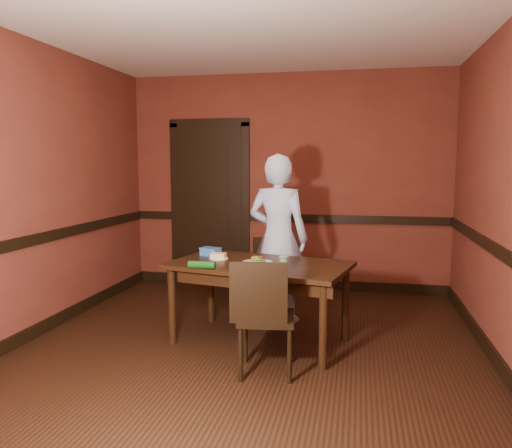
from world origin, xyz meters
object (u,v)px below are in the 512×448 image
at_px(sauce_jar, 284,262).
at_px(dining_table, 259,303).
at_px(chair_far, 262,277).
at_px(person, 278,238).
at_px(sandwich_plate, 257,262).
at_px(cheese_saucer, 219,256).
at_px(chair_near, 266,316).
at_px(food_tub, 210,252).

bearing_deg(sauce_jar, dining_table, 149.66).
height_order(chair_far, person, person).
xyz_separation_m(sandwich_plate, cheese_saucer, (-0.39, 0.15, 0.00)).
bearing_deg(cheese_saucer, chair_near, -51.58).
distance_m(dining_table, chair_near, 0.66).
relative_size(dining_table, sandwich_plate, 5.84).
height_order(dining_table, food_tub, food_tub).
height_order(chair_far, sauce_jar, same).
relative_size(sandwich_plate, cheese_saucer, 1.50).
relative_size(dining_table, sauce_jar, 16.58).
bearing_deg(chair_far, dining_table, -102.42).
height_order(person, food_tub, person).
relative_size(chair_far, cheese_saucer, 4.64).
relative_size(person, sauce_jar, 18.16).
bearing_deg(food_tub, person, 54.82).
xyz_separation_m(sauce_jar, food_tub, (-0.76, 0.38, -0.01)).
relative_size(dining_table, food_tub, 7.27).
relative_size(person, cheese_saucer, 9.60).
bearing_deg(food_tub, cheese_saucer, -30.93).
bearing_deg(chair_far, person, -52.15).
relative_size(chair_near, cheese_saucer, 5.10).
relative_size(chair_far, chair_near, 0.91).
bearing_deg(person, sauce_jar, 112.13).
bearing_deg(dining_table, sandwich_plate, -91.59).
bearing_deg(chair_near, sauce_jar, -103.88).
bearing_deg(sandwich_plate, food_tub, 150.53).
relative_size(cheese_saucer, food_tub, 0.83).
bearing_deg(chair_near, cheese_saucer, -58.83).
distance_m(chair_near, cheese_saucer, 0.98).
xyz_separation_m(chair_far, food_tub, (-0.39, -0.54, 0.35)).
height_order(dining_table, cheese_saucer, cheese_saucer).
xyz_separation_m(chair_far, sandwich_plate, (0.12, -0.82, 0.33)).
xyz_separation_m(chair_near, sandwich_plate, (-0.19, 0.58, 0.29)).
bearing_deg(sandwich_plate, chair_far, 98.31).
xyz_separation_m(chair_near, cheese_saucer, (-0.58, 0.73, 0.30)).
distance_m(person, cheese_saucer, 0.73).
bearing_deg(person, cheese_saucer, 60.52).
bearing_deg(food_tub, sauce_jar, -8.45).
relative_size(sandwich_plate, sauce_jar, 2.84).
distance_m(dining_table, sauce_jar, 0.49).
bearing_deg(person, dining_table, 94.88).
bearing_deg(chair_far, chair_near, -99.52).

